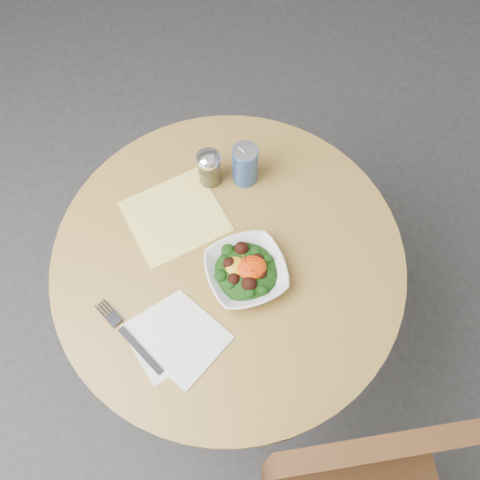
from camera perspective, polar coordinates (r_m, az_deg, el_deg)
The scene contains 8 objects.
ground at distance 2.06m, azimuth -0.85°, elevation -10.12°, with size 6.00×6.00×0.00m, color #2B2B2D.
table at distance 1.54m, azimuth -1.13°, elevation -4.87°, with size 0.90×0.90×0.75m.
cloth_napkin at distance 1.41m, azimuth -6.93°, elevation 2.50°, with size 0.24×0.22×0.00m, color yellow.
paper_napkins at distance 1.29m, azimuth -6.85°, elevation -10.38°, with size 0.25×0.24×0.00m.
salad_bowl at distance 1.31m, azimuth 0.65°, elevation -3.36°, with size 0.20×0.20×0.07m.
fork at distance 1.31m, azimuth -11.98°, elevation -9.83°, with size 0.12×0.22×0.00m.
spice_shaker at distance 1.41m, azimuth -3.30°, elevation 7.70°, with size 0.06×0.06×0.12m.
beverage_can at distance 1.41m, azimuth 0.54°, elevation 8.06°, with size 0.07×0.07×0.13m.
Camera 1 is at (-0.14, -0.51, 2.00)m, focal length 40.00 mm.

